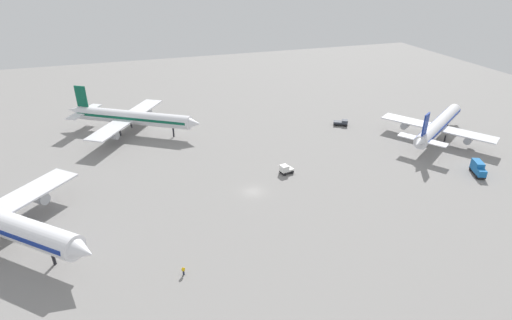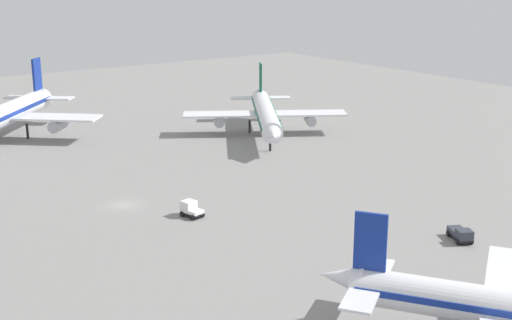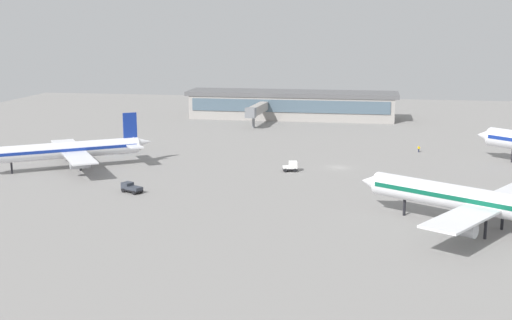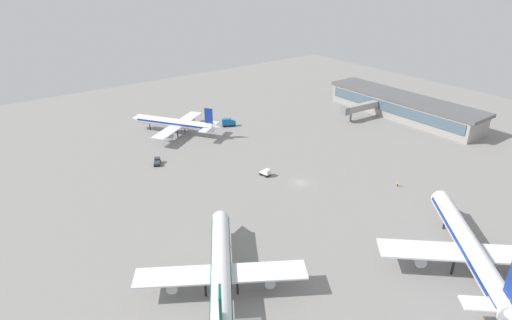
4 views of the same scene
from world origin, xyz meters
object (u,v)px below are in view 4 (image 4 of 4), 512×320
Objects in this scene: airplane_at_gate at (176,123)px; baggage_tug at (266,172)px; ground_crew_worker at (398,184)px; catering_truck at (228,122)px; pushback_tractor at (157,161)px; airplane_distant at (221,268)px; airplane_taxiing at (469,247)px.

airplane_at_gate reaches higher than baggage_tug.
catering_truck is at bearing -71.80° from ground_crew_worker.
catering_truck is (-5.34, -21.23, -2.72)m from airplane_at_gate.
airplane_at_gate is at bearing -12.32° from pushback_tractor.
airplane_distant reaches higher than baggage_tug.
baggage_tug is (-28.84, -24.33, 0.19)m from pushback_tractor.
airplane_distant is 65.54m from pushback_tractor.
ground_crew_worker is (5.23, -66.96, -4.05)m from airplane_distant.
airplane_distant is 8.23× the size of pushback_tractor.
catering_truck is (16.22, -39.38, 0.73)m from pushback_tractor.
airplane_taxiing is 8.42× the size of pushback_tractor.
airplane_distant reaches higher than airplane_at_gate.
airplane_at_gate is 87.18m from ground_crew_worker.
baggage_tug is at bearing 153.13° from airplane_at_gate.
catering_truck is 47.51m from baggage_tug.
airplane_taxiing is 6.83× the size of catering_truck.
airplane_distant reaches higher than pushback_tractor.
airplane_taxiing is 107.44m from catering_truck.
airplane_taxiing is 54.63m from airplane_distant.
airplane_at_gate is 0.87× the size of airplane_taxiing.
pushback_tractor is at bearing 19.15° from airplane_distant.
airplane_at_gate is 28.39m from pushback_tractor.
airplane_at_gate reaches higher than ground_crew_worker.
catering_truck is 1.67× the size of baggage_tug.
pushback_tractor is 2.86× the size of ground_crew_worker.
airplane_distant is at bearing 125.14° from airplane_at_gate.
baggage_tug is (34.93, -38.93, -3.74)m from airplane_distant.
airplane_at_gate is 22.06m from catering_truck.
ground_crew_worker is (-58.55, -52.37, -0.12)m from pushback_tractor.
pushback_tractor is 37.73m from baggage_tug.
catering_truck is at bearing -39.84° from pushback_tractor.
airplane_taxiing is 24.10× the size of ground_crew_worker.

